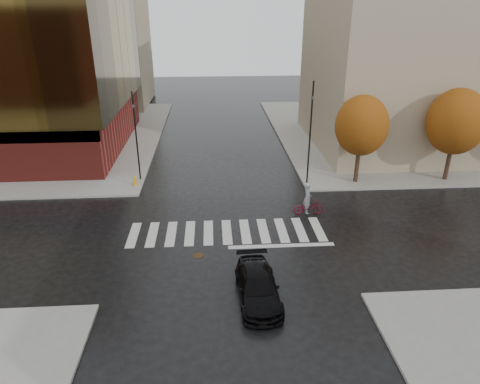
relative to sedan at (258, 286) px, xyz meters
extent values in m
plane|color=black|center=(-1.17, 5.84, -0.65)|extent=(120.00, 120.00, 0.00)
cube|color=gray|center=(-22.17, 26.84, -0.58)|extent=(30.00, 30.00, 0.15)
cube|color=gray|center=(19.83, 26.84, -0.58)|extent=(30.00, 30.00, 0.15)
cube|color=silver|center=(-1.17, 6.34, -0.65)|extent=(12.00, 3.00, 0.01)
cube|color=tan|center=(15.83, 22.84, 8.50)|extent=(16.00, 16.00, 18.00)
cube|color=tan|center=(-17.17, 42.84, 9.50)|extent=(14.00, 12.00, 20.00)
cylinder|color=#332616|center=(8.83, 13.24, 0.90)|extent=(0.32, 0.32, 2.80)
ellipsoid|color=#9A400E|center=(8.83, 13.24, 3.82)|extent=(3.80, 3.80, 4.37)
cylinder|color=#332616|center=(15.83, 13.24, 0.90)|extent=(0.32, 0.32, 2.80)
ellipsoid|color=#9A400E|center=(15.83, 13.24, 3.98)|extent=(4.20, 4.20, 4.83)
imported|color=black|center=(0.00, 0.00, 0.00)|extent=(2.02, 4.56, 1.30)
imported|color=maroon|center=(4.15, 8.34, -0.15)|extent=(1.93, 0.70, 1.01)
imported|color=#999DA1|center=(4.05, 8.34, 0.51)|extent=(0.50, 0.76, 2.05)
cylinder|color=black|center=(-7.47, 14.84, 2.83)|extent=(0.12, 0.12, 6.66)
imported|color=black|center=(-7.47, 14.84, 5.24)|extent=(0.20, 0.19, 0.83)
cylinder|color=black|center=(5.13, 13.28, 3.25)|extent=(0.12, 0.12, 7.50)
imported|color=black|center=(5.13, 13.28, 5.97)|extent=(0.15, 0.19, 0.94)
cylinder|color=orange|center=(-7.67, 13.60, -0.21)|extent=(0.23, 0.23, 0.58)
sphere|color=orange|center=(-7.67, 13.60, 0.07)|extent=(0.25, 0.25, 0.25)
cylinder|color=#452F18|center=(-2.83, 3.84, -0.65)|extent=(0.78, 0.78, 0.01)
camera|label=1|loc=(-1.90, -16.00, 11.84)|focal=32.00mm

